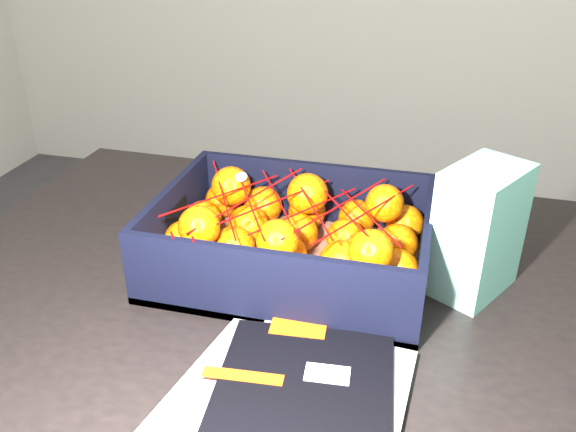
% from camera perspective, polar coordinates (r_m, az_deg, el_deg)
% --- Properties ---
extents(table, '(1.21, 0.82, 0.75)m').
position_cam_1_polar(table, '(1.01, 1.05, -10.36)').
color(table, black).
rests_on(table, ground).
extents(magazine_stack, '(0.30, 0.33, 0.02)m').
position_cam_1_polar(magazine_stack, '(0.72, 0.07, -17.85)').
color(magazine_stack, silver).
rests_on(magazine_stack, table).
extents(produce_crate, '(0.42, 0.32, 0.12)m').
position_cam_1_polar(produce_crate, '(0.95, 0.45, -3.07)').
color(produce_crate, '#905D42').
rests_on(produce_crate, table).
extents(clementine_heap, '(0.40, 0.30, 0.12)m').
position_cam_1_polar(clementine_heap, '(0.94, 0.22, -2.02)').
color(clementine_heap, '#E15D04').
rests_on(clementine_heap, produce_crate).
extents(mesh_net, '(0.35, 0.28, 0.09)m').
position_cam_1_polar(mesh_net, '(0.91, -0.21, 0.89)').
color(mesh_net, '#B80607').
rests_on(mesh_net, clementine_heap).
extents(retail_carton, '(0.14, 0.16, 0.20)m').
position_cam_1_polar(retail_carton, '(0.92, 17.79, -1.34)').
color(retail_carton, white).
rests_on(retail_carton, table).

